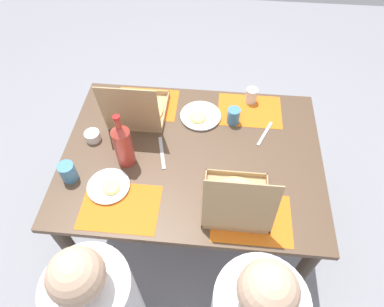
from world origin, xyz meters
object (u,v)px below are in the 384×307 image
object	(u,v)px
pizza_box_center	(236,202)
cup_dark	(233,116)
cup_spare	(68,172)
pizza_box_edge_far	(138,110)
cup_clear_right	(251,96)
condiment_bowl	(93,136)
plate_near_right	(109,186)
soda_bottle	(123,144)
plate_middle	(200,116)

from	to	relation	value
pizza_box_center	cup_dark	xyz separation A→B (m)	(0.02, -0.54, -0.00)
cup_spare	cup_dark	xyz separation A→B (m)	(-0.78, -0.45, -0.00)
pizza_box_edge_far	cup_clear_right	world-z (taller)	pizza_box_edge_far
pizza_box_center	condiment_bowl	size ratio (longest dim) A/B	4.13
condiment_bowl	plate_near_right	bearing A→B (deg)	118.40
plate_near_right	cup_clear_right	distance (m)	0.95
pizza_box_center	soda_bottle	world-z (taller)	pizza_box_center
pizza_box_edge_far	plate_near_right	size ratio (longest dim) A/B	1.68
pizza_box_edge_far	condiment_bowl	xyz separation A→B (m)	(0.21, 0.19, -0.03)
soda_bottle	condiment_bowl	bearing A→B (deg)	-31.12
pizza_box_edge_far	cup_spare	size ratio (longest dim) A/B	3.38
cup_clear_right	cup_spare	size ratio (longest dim) A/B	0.88
pizza_box_edge_far	plate_middle	size ratio (longest dim) A/B	1.49
plate_middle	condiment_bowl	size ratio (longest dim) A/B	2.83
plate_near_right	soda_bottle	size ratio (longest dim) A/B	0.63
soda_bottle	cup_spare	xyz separation A→B (m)	(0.25, 0.13, -0.08)
plate_near_right	soda_bottle	xyz separation A→B (m)	(-0.05, -0.16, 0.12)
cup_spare	condiment_bowl	distance (m)	0.26
soda_bottle	cup_clear_right	size ratio (longest dim) A/B	3.63
pizza_box_center	plate_near_right	size ratio (longest dim) A/B	1.64
pizza_box_center	cup_spare	bearing A→B (deg)	-6.24
cup_spare	cup_dark	world-z (taller)	cup_spare
pizza_box_center	cup_spare	distance (m)	0.81
pizza_box_center	cup_spare	xyz separation A→B (m)	(0.80, -0.09, -0.00)
cup_clear_right	cup_spare	distance (m)	1.08
plate_middle	cup_dark	distance (m)	0.19
pizza_box_center	cup_clear_right	distance (m)	0.72
plate_middle	plate_near_right	world-z (taller)	same
condiment_bowl	plate_middle	bearing A→B (deg)	-158.81
cup_clear_right	cup_dark	distance (m)	0.20
soda_bottle	cup_dark	size ratio (longest dim) A/B	3.45
cup_dark	pizza_box_center	bearing A→B (deg)	92.47
soda_bottle	cup_dark	distance (m)	0.63
plate_middle	condiment_bowl	xyz separation A→B (m)	(0.55, 0.22, 0.02)
soda_bottle	cup_spare	world-z (taller)	soda_bottle
cup_clear_right	cup_spare	bearing A→B (deg)	35.46
pizza_box_edge_far	cup_clear_right	distance (m)	0.66
pizza_box_edge_far	cup_clear_right	bearing A→B (deg)	-163.63
pizza_box_edge_far	cup_spare	world-z (taller)	pizza_box_edge_far
pizza_box_edge_far	cup_dark	bearing A→B (deg)	-178.99
cup_dark	plate_near_right	bearing A→B (deg)	40.07
plate_near_right	condiment_bowl	xyz separation A→B (m)	(0.16, -0.29, 0.02)
soda_bottle	cup_clear_right	xyz separation A→B (m)	(-0.63, -0.50, -0.09)
cup_clear_right	cup_dark	world-z (taller)	cup_dark
pizza_box_center	cup_dark	bearing A→B (deg)	-87.53
pizza_box_edge_far	plate_middle	distance (m)	0.35
cup_clear_right	condiment_bowl	world-z (taller)	cup_clear_right
condiment_bowl	soda_bottle	bearing A→B (deg)	148.88
plate_near_right	pizza_box_center	bearing A→B (deg)	175.14
cup_clear_right	cup_spare	world-z (taller)	cup_spare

